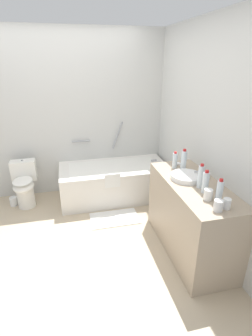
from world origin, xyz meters
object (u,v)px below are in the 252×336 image
toilet (24,184)px  drinking_glass_1 (227,204)px  sink_basin (186,177)px  water_bottle_1 (220,191)px  toilet_paper_roll (14,201)px  drinking_glass_0 (208,195)px  soap_dish (176,164)px  sink_faucet (203,174)px  bath_mat (115,218)px  water_bottle_0 (201,177)px  water_bottle_3 (175,160)px  drinking_glass_2 (218,206)px  water_bottle_2 (206,182)px  bathtub (114,180)px  water_bottle_4 (184,160)px

toilet → drinking_glass_1: (1.96, -1.96, 0.55)m
sink_basin → water_bottle_1: bearing=-82.4°
drinking_glass_1 → toilet_paper_roll: drinking_glass_1 is taller
water_bottle_1 → drinking_glass_0: (-0.07, 0.06, -0.05)m
sink_basin → soap_dish: (0.06, 0.41, -0.02)m
sink_faucet → bath_mat: size_ratio=0.23×
water_bottle_0 → soap_dish: bearing=88.3°
water_bottle_3 → drinking_glass_2: bearing=-91.0°
water_bottle_0 → drinking_glass_2: size_ratio=2.53×
drinking_glass_0 → toilet: bearing=136.6°
water_bottle_0 → toilet: bearing=141.4°
water_bottle_2 → bathtub: bearing=110.3°
toilet_paper_roll → drinking_glass_2: bearing=-44.0°
water_bottle_2 → water_bottle_4: (0.04, 0.56, 0.01)m
bathtub → toilet_paper_roll: bathtub is taller
sink_basin → drinking_glass_2: (-0.02, -0.64, 0.02)m
water_bottle_2 → water_bottle_4: bearing=86.4°
sink_faucet → water_bottle_1: size_ratio=0.67×
sink_basin → sink_faucet: (0.19, 0.00, 0.01)m
toilet → soap_dish: soap_dish is taller
water_bottle_0 → sink_faucet: bearing=54.8°
sink_basin → water_bottle_4: 0.27m
water_bottle_1 → drinking_glass_1: water_bottle_1 is taller
sink_basin → soap_dish: bearing=81.3°
water_bottle_0 → bath_mat: (-0.72, 0.87, -0.95)m
drinking_glass_2 → toilet_paper_roll: (-2.07, 2.00, -0.82)m
water_bottle_1 → water_bottle_4: (0.01, 0.75, 0.01)m
bath_mat → toilet_paper_roll: size_ratio=4.83×
water_bottle_1 → water_bottle_0: bearing=94.7°
water_bottle_0 → toilet_paper_roll: size_ratio=1.86×
soap_dish → sink_basin: bearing=-98.7°
water_bottle_1 → drinking_glass_2: water_bottle_1 is taller
toilet → toilet_paper_roll: toilet is taller
water_bottle_2 → bath_mat: water_bottle_2 is taller
drinking_glass_1 → sink_faucet: bearing=79.1°
water_bottle_1 → water_bottle_3: bearing=94.8°
sink_faucet → water_bottle_2: 0.36m
sink_basin → soap_dish: sink_basin is taller
water_bottle_3 → drinking_glass_0: 0.77m
toilet → drinking_glass_0: 2.66m
water_bottle_2 → drinking_glass_1: (0.04, -0.31, -0.06)m
water_bottle_1 → bathtub: bearing=109.2°
drinking_glass_0 → toilet_paper_roll: bearing=139.0°
water_bottle_0 → water_bottle_1: bearing=-85.3°
sink_basin → bath_mat: sink_basin is taller
sink_basin → bath_mat: 1.28m
drinking_glass_1 → drinking_glass_2: (-0.09, -0.01, 0.00)m
toilet → water_bottle_1: bearing=45.6°
sink_basin → soap_dish: 0.41m
toilet → drinking_glass_0: drinking_glass_0 is taller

